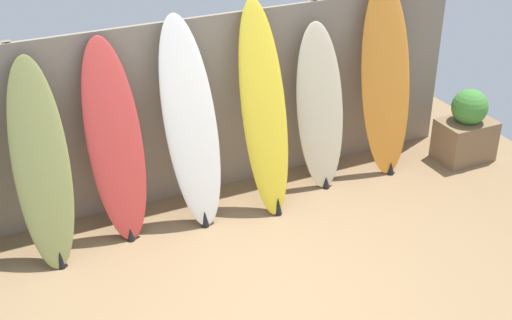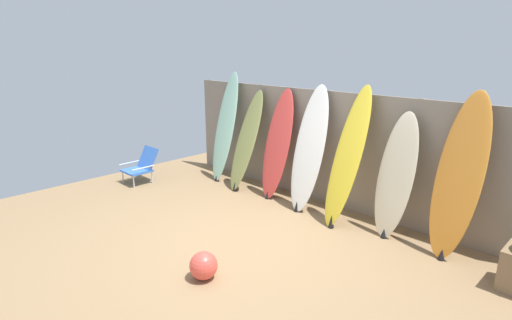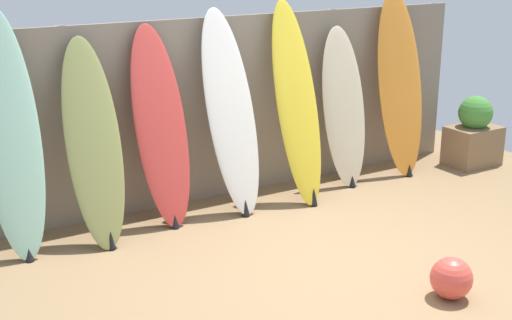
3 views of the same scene
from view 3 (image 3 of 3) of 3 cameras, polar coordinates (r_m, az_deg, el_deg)
The scene contains 11 objects.
ground at distance 5.74m, azimuth 6.28°, elevation -8.71°, with size 7.68×7.68×0.00m, color #8E704C.
fence_back at distance 7.04m, azimuth -3.44°, elevation 4.06°, with size 6.08×0.11×1.80m.
surfboard_seafoam_0 at distance 6.02m, azimuth -19.07°, elevation 1.82°, with size 0.49×0.59×2.01m.
surfboard_olive_1 at distance 6.14m, azimuth -12.86°, elevation 1.21°, with size 0.53×0.73×1.73m.
surfboard_red_2 at distance 6.44m, azimuth -7.62°, elevation 2.59°, with size 0.51×0.57×1.80m.
surfboard_white_3 at distance 6.68m, azimuth -2.02°, elevation 3.74°, with size 0.55×0.67×1.91m.
surfboard_yellow_4 at distance 7.00m, azimuth 3.28°, elevation 4.54°, with size 0.51×0.80×1.96m.
surfboard_cream_5 at distance 7.50m, azimuth 7.05°, elevation 4.15°, with size 0.53×0.48×1.66m.
surfboard_orange_6 at distance 7.96m, azimuth 11.45°, elevation 5.91°, with size 0.61×0.61×1.99m.
planter_box at distance 8.55m, azimuth 17.01°, elevation 1.96°, with size 0.59×0.42×0.81m.
beach_ball at distance 5.41m, azimuth 15.36°, elevation -9.10°, with size 0.31×0.31×0.31m, color #E54C3F.
Camera 3 is at (-3.19, -4.06, 2.50)m, focal length 50.00 mm.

